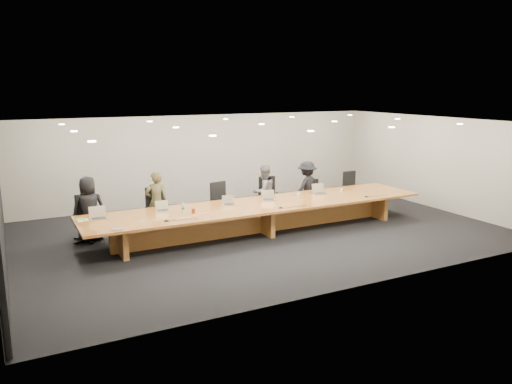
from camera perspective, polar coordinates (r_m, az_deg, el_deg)
ground at (r=12.91m, az=0.61°, el=-4.59°), size 12.00×12.00×0.00m
back_wall at (r=16.19m, az=-6.00°, el=3.80°), size 12.00×0.02×2.80m
conference_table at (r=12.77m, az=0.61°, el=-2.35°), size 9.00×1.80×0.75m
chair_far_left at (r=12.67m, az=-18.87°, el=-2.89°), size 0.67×0.67×1.14m
chair_left at (r=13.01m, az=-11.02°, el=-2.00°), size 0.69×0.69×1.18m
chair_mid_left at (r=13.53m, az=-3.78°, el=-1.29°), size 0.71×0.71×1.17m
chair_mid_right at (r=14.27m, az=1.57°, el=-0.56°), size 0.67×0.67×1.17m
chair_right at (r=14.92m, az=6.53°, el=-0.43°), size 0.64×0.64×1.00m
chair_far_right at (r=15.94m, az=11.01°, el=0.40°), size 0.57×0.57×1.09m
person_a at (r=12.66m, az=-18.56°, el=-1.84°), size 0.78×0.51×1.59m
person_b at (r=12.98m, az=-11.32°, el=-1.12°), size 0.59×0.40×1.59m
person_c at (r=14.10m, az=0.90°, el=0.03°), size 0.83×0.70×1.53m
person_d at (r=14.76m, az=5.84°, el=0.54°), size 1.12×0.83×1.54m
laptop_a at (r=11.76m, az=-17.56°, el=-2.30°), size 0.38×0.28×0.29m
laptop_b at (r=12.15m, az=-10.59°, el=-1.59°), size 0.32×0.24×0.25m
laptop_c at (r=12.59m, az=-3.14°, el=-0.95°), size 0.34×0.28×0.24m
laptop_d at (r=13.09m, az=1.42°, el=-0.38°), size 0.40×0.35×0.27m
laptop_e at (r=13.97m, az=7.35°, el=0.36°), size 0.38×0.29×0.29m
water_bottle at (r=11.88m, az=-8.31°, el=-1.84°), size 0.10×0.10×0.24m
amber_mug at (r=11.86m, az=-7.16°, el=-2.14°), size 0.09×0.09×0.11m
paper_cup_near at (r=13.59m, az=4.83°, el=-0.32°), size 0.08×0.08×0.10m
paper_cup_far at (r=14.40m, az=9.76°, el=0.21°), size 0.07×0.07×0.08m
notepad at (r=11.82m, az=-19.28°, el=-3.03°), size 0.28×0.24×0.01m
lime_gadget at (r=11.81m, az=-19.33°, el=-2.95°), size 0.19×0.12×0.03m
av_box at (r=10.82m, az=-15.57°, el=-4.11°), size 0.21×0.17×0.03m
mic_left at (r=11.25m, az=-10.18°, el=-3.23°), size 0.15×0.15×0.03m
mic_center at (r=12.28m, az=2.85°, el=-1.77°), size 0.18×0.18×0.03m
mic_right at (r=13.82m, az=12.47°, el=-0.49°), size 0.17×0.17×0.03m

